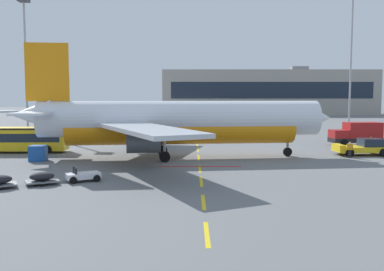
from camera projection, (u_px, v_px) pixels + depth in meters
The scene contains 12 objects.
ground at pixel (357, 145), 59.51m from camera, with size 400.00×400.00×0.00m, color slate.
apron_paint_markings at pixel (197, 147), 56.99m from camera, with size 8.00×96.98×0.01m.
airliner_foreground at pixel (176, 122), 46.91m from camera, with size 34.82×34.42×12.20m.
pushback_tug at pixel (363, 147), 49.57m from camera, with size 6.12×3.40×2.08m.
apron_shuttle_bus at pixel (15, 138), 51.70m from camera, with size 12.10×3.28×3.00m.
ground_power_truck at pixel (357, 133), 59.34m from camera, with size 7.25×3.35×3.14m.
baggage_train at pixel (42, 178), 32.94m from camera, with size 8.36×5.11×1.14m.
ground_crew_worker at pixel (349, 149), 47.34m from camera, with size 0.56×0.48×1.76m.
uld_cargo_container at pixel (38, 153), 45.15m from camera, with size 1.68×1.64×1.60m.
apron_light_mast_near at pixel (25, 50), 77.62m from camera, with size 1.80×1.80×23.85m.
apron_light_mast_far at pixel (351, 45), 84.91m from camera, with size 1.80×1.80×27.14m.
terminal_satellite at pixel (267, 93), 159.35m from camera, with size 76.05×18.89×17.46m.
Camera 1 is at (17.27, -19.11, 6.74)m, focal length 40.62 mm.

